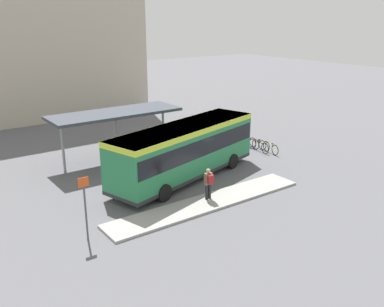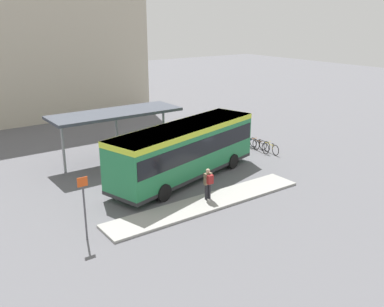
{
  "view_description": "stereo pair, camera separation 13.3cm",
  "coord_description": "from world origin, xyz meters",
  "views": [
    {
      "loc": [
        -13.23,
        -18.88,
        8.97
      ],
      "look_at": [
        0.5,
        0.0,
        1.41
      ],
      "focal_mm": 40.0,
      "sensor_mm": 36.0,
      "label": 1
    },
    {
      "loc": [
        -13.12,
        -18.95,
        8.97
      ],
      "look_at": [
        0.5,
        0.0,
        1.41
      ],
      "focal_mm": 40.0,
      "sensor_mm": 36.0,
      "label": 2
    }
  ],
  "objects": [
    {
      "name": "ground_plane",
      "position": [
        0.0,
        0.0,
        0.0
      ],
      "size": [
        120.0,
        120.0,
        0.0
      ],
      "primitive_type": "plane",
      "color": "#5B5B60"
    },
    {
      "name": "pedestrian_waiting",
      "position": [
        -0.88,
        -3.32,
        1.05
      ],
      "size": [
        0.41,
        0.43,
        1.62
      ],
      "rotation": [
        0.0,
        0.0,
        1.49
      ],
      "color": "#232328",
      "rests_on": "curb_island"
    },
    {
      "name": "station_shelter",
      "position": [
        -1.73,
        5.08,
        3.06
      ],
      "size": [
        8.23,
        2.87,
        3.24
      ],
      "color": "#383D47",
      "rests_on": "ground_plane"
    },
    {
      "name": "bicycle_yellow",
      "position": [
        7.44,
        0.43,
        0.37
      ],
      "size": [
        0.48,
        1.69,
        0.74
      ],
      "rotation": [
        0.0,
        0.0,
        1.4
      ],
      "color": "black",
      "rests_on": "ground_plane"
    },
    {
      "name": "bicycle_black",
      "position": [
        7.11,
        1.1,
        0.39
      ],
      "size": [
        0.48,
        1.79,
        0.77
      ],
      "rotation": [
        0.0,
        0.0,
        -1.68
      ],
      "color": "black",
      "rests_on": "ground_plane"
    },
    {
      "name": "bicycle_blue",
      "position": [
        7.11,
        2.43,
        0.36
      ],
      "size": [
        0.48,
        1.65,
        0.72
      ],
      "rotation": [
        0.0,
        0.0,
        1.69
      ],
      "color": "black",
      "rests_on": "ground_plane"
    },
    {
      "name": "bicycle_orange",
      "position": [
        7.51,
        1.77,
        0.35
      ],
      "size": [
        0.48,
        1.62,
        0.7
      ],
      "rotation": [
        0.0,
        0.0,
        1.62
      ],
      "color": "black",
      "rests_on": "ground_plane"
    },
    {
      "name": "curb_island",
      "position": [
        -1.1,
        -3.55,
        0.06
      ],
      "size": [
        11.05,
        1.8,
        0.12
      ],
      "color": "#9E9E99",
      "rests_on": "ground_plane"
    },
    {
      "name": "city_bus",
      "position": [
        0.01,
        0.0,
        1.83
      ],
      "size": [
        10.4,
        5.12,
        3.12
      ],
      "rotation": [
        0.0,
        0.0,
        0.27
      ],
      "color": "#237A47",
      "rests_on": "ground_plane"
    },
    {
      "name": "platform_sign",
      "position": [
        -7.38,
        -3.43,
        1.56
      ],
      "size": [
        0.44,
        0.08,
        2.8
      ],
      "color": "#4C4C51",
      "rests_on": "ground_plane"
    }
  ]
}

